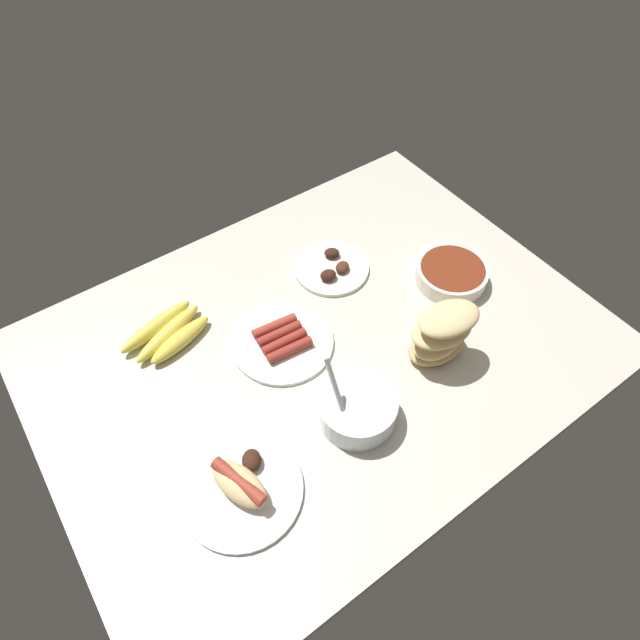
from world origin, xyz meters
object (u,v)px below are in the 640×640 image
(bowl_chili, at_px, (452,273))
(banana_bunch, at_px, (167,333))
(plate_hotdog_assembled, at_px, (241,486))
(bread_stack, at_px, (441,334))
(bowl_coleslaw, at_px, (357,407))
(plate_sausages, at_px, (282,341))
(plate_grilled_meat, at_px, (332,267))

(bowl_chili, bearing_deg, banana_bunch, -20.60)
(banana_bunch, bearing_deg, plate_hotdog_assembled, 83.76)
(banana_bunch, bearing_deg, bowl_chili, 159.40)
(banana_bunch, height_order, bread_stack, bread_stack)
(bowl_coleslaw, distance_m, bread_stack, 0.24)
(plate_sausages, xyz_separation_m, banana_bunch, (0.20, -0.16, 0.01))
(plate_grilled_meat, relative_size, plate_hotdog_assembled, 0.80)
(plate_sausages, xyz_separation_m, bowl_coleslaw, (-0.02, 0.24, 0.02))
(bowl_chili, bearing_deg, bread_stack, 38.38)
(banana_bunch, bearing_deg, plate_grilled_meat, 174.06)
(plate_sausages, xyz_separation_m, bowl_chili, (-0.43, 0.08, 0.01))
(plate_grilled_meat, height_order, plate_hotdog_assembled, plate_hotdog_assembled)
(bowl_coleslaw, distance_m, plate_hotdog_assembled, 0.26)
(banana_bunch, relative_size, plate_hotdog_assembled, 0.91)
(bread_stack, bearing_deg, bowl_chili, -141.62)
(plate_hotdog_assembled, bearing_deg, banana_bunch, -96.24)
(bowl_chili, bearing_deg, plate_grilled_meat, -42.28)
(plate_grilled_meat, relative_size, bread_stack, 1.17)
(banana_bunch, xyz_separation_m, bowl_coleslaw, (-0.22, 0.40, 0.02))
(bowl_chili, xyz_separation_m, banana_bunch, (0.63, -0.24, -0.01))
(plate_sausages, distance_m, banana_bunch, 0.25)
(plate_sausages, bearing_deg, bread_stack, 140.02)
(plate_sausages, relative_size, bread_stack, 1.44)
(bowl_chili, xyz_separation_m, bowl_coleslaw, (0.41, 0.16, 0.01))
(bowl_chili, distance_m, plate_hotdog_assembled, 0.69)
(bowl_chili, bearing_deg, plate_sausages, -10.06)
(banana_bunch, xyz_separation_m, plate_hotdog_assembled, (0.04, 0.39, 0.00))
(plate_hotdog_assembled, bearing_deg, bread_stack, -177.92)
(banana_bunch, distance_m, plate_hotdog_assembled, 0.40)
(plate_sausages, xyz_separation_m, plate_grilled_meat, (-0.22, -0.12, -0.00))
(banana_bunch, height_order, plate_grilled_meat, banana_bunch)
(bowl_chili, relative_size, bowl_coleslaw, 1.05)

